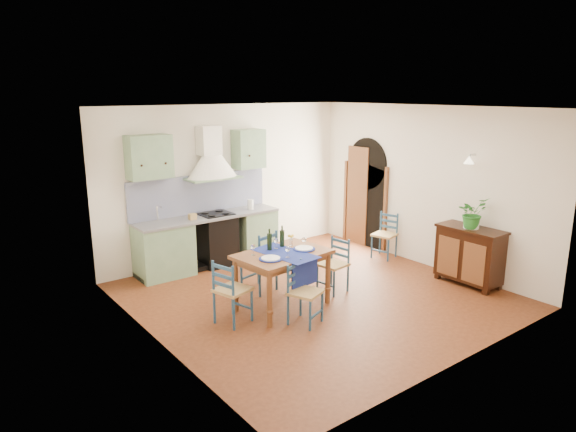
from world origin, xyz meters
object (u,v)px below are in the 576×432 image
at_px(dining_table, 283,259).
at_px(sideboard, 469,254).
at_px(chair_near, 303,293).
at_px(potted_plant, 472,213).

xyz_separation_m(dining_table, sideboard, (2.90, -1.08, -0.21)).
bearing_deg(chair_near, sideboard, -9.53).
relative_size(dining_table, potted_plant, 2.81).
height_order(dining_table, chair_near, dining_table).
xyz_separation_m(chair_near, potted_plant, (2.97, -0.51, 0.75)).
bearing_deg(dining_table, sideboard, -20.43).
height_order(chair_near, sideboard, sideboard).
relative_size(dining_table, chair_near, 1.65).
bearing_deg(dining_table, potted_plant, -20.69).
bearing_deg(sideboard, potted_plant, -171.49).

